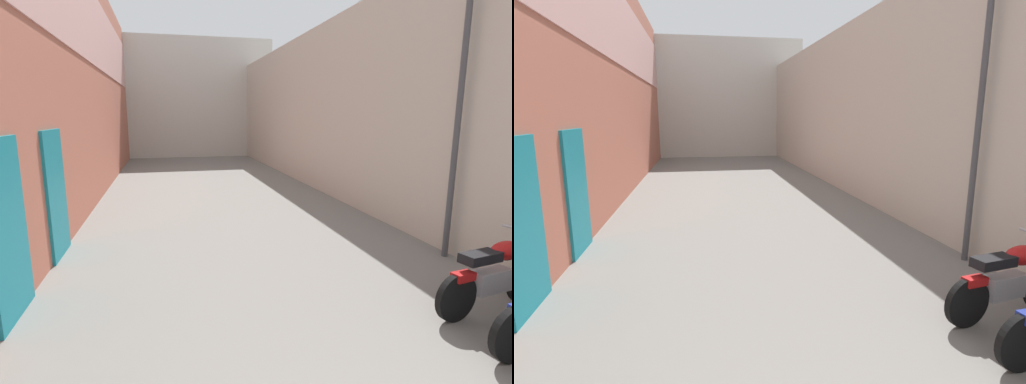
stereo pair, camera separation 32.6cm
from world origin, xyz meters
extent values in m
plane|color=slate|center=(0.00, 9.67, 0.00)|extent=(39.35, 39.35, 0.00)
cube|color=#B76651|center=(-3.57, 11.67, 3.43)|extent=(0.40, 23.35, 6.87)
cube|color=teal|center=(-3.35, 5.60, 1.10)|extent=(0.06, 1.10, 2.20)
cube|color=teal|center=(-3.35, 7.80, 1.10)|extent=(0.06, 1.10, 2.20)
cube|color=#DBA39E|center=(-3.36, 11.67, 4.94)|extent=(0.04, 23.35, 2.20)
cube|color=beige|center=(3.57, 11.67, 2.59)|extent=(0.40, 23.35, 5.18)
cube|color=beige|center=(0.00, 24.35, 3.35)|extent=(9.75, 2.00, 6.69)
cylinder|color=black|center=(1.81, 4.26, 0.30)|extent=(0.60, 0.18, 0.60)
cube|color=#9E9EA3|center=(2.37, 4.35, 0.42)|extent=(0.59, 0.29, 0.28)
ellipsoid|color=#AD1414|center=(2.60, 4.39, 0.78)|extent=(0.52, 0.34, 0.24)
cube|color=black|center=(2.15, 4.31, 0.76)|extent=(0.55, 0.30, 0.12)
cube|color=#AD1414|center=(1.89, 4.27, 0.56)|extent=(0.30, 0.18, 0.10)
cylinder|color=#47474C|center=(3.22, 6.17, 2.39)|extent=(0.10, 0.10, 4.78)
camera|label=1|loc=(-1.52, 0.64, 2.45)|focal=27.21mm
camera|label=2|loc=(-1.20, 0.57, 2.45)|focal=27.21mm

